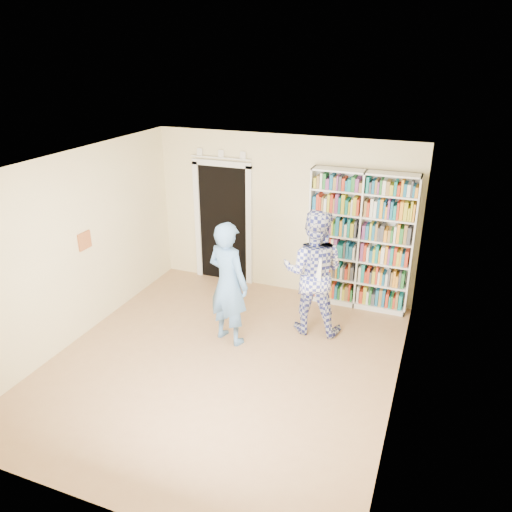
{
  "coord_description": "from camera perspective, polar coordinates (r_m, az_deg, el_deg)",
  "views": [
    {
      "loc": [
        2.48,
        -5.14,
        3.95
      ],
      "look_at": [
        0.14,
        0.9,
        1.25
      ],
      "focal_mm": 35.0,
      "sensor_mm": 36.0,
      "label": 1
    }
  ],
  "objects": [
    {
      "name": "wall_left",
      "position": [
        7.45,
        -20.03,
        0.8
      ],
      "size": [
        0.0,
        5.0,
        5.0
      ],
      "primitive_type": "plane",
      "rotation": [
        1.57,
        0.0,
        1.57
      ],
      "color": "beige",
      "rests_on": "floor"
    },
    {
      "name": "man_blue",
      "position": [
        7.0,
        -3.19,
        -3.16
      ],
      "size": [
        0.76,
        0.62,
        1.81
      ],
      "primitive_type": "imported",
      "rotation": [
        0.0,
        0.0,
        2.83
      ],
      "color": "#507EB3",
      "rests_on": "floor"
    },
    {
      "name": "paper_sheet",
      "position": [
        6.99,
        6.61,
        -1.47
      ],
      "size": [
        0.23,
        0.05,
        0.33
      ],
      "primitive_type": "cube",
      "rotation": [
        0.0,
        0.0,
        -0.17
      ],
      "color": "white",
      "rests_on": "man_plaid"
    },
    {
      "name": "wall_right",
      "position": [
        5.76,
        16.63,
        -5.21
      ],
      "size": [
        0.0,
        5.0,
        5.0
      ],
      "primitive_type": "plane",
      "rotation": [
        1.57,
        0.0,
        -1.57
      ],
      "color": "beige",
      "rests_on": "floor"
    },
    {
      "name": "floor",
      "position": [
        6.94,
        -3.84,
        -12.1
      ],
      "size": [
        5.0,
        5.0,
        0.0
      ],
      "primitive_type": "plane",
      "color": "#A2744E",
      "rests_on": "ground"
    },
    {
      "name": "bookshelf",
      "position": [
        8.07,
        11.82,
        1.76
      ],
      "size": [
        1.64,
        0.31,
        2.25
      ],
      "rotation": [
        0.0,
        0.0,
        -0.06
      ],
      "color": "white",
      "rests_on": "floor"
    },
    {
      "name": "wall_art",
      "position": [
        7.56,
        -19.0,
        1.66
      ],
      "size": [
        0.03,
        0.25,
        0.25
      ],
      "primitive_type": "cube",
      "color": "maroon",
      "rests_on": "wall_left"
    },
    {
      "name": "man_plaid",
      "position": [
        7.28,
        6.57,
        -1.84
      ],
      "size": [
        0.99,
        0.8,
        1.9
      ],
      "primitive_type": "imported",
      "rotation": [
        0.0,
        0.0,
        3.24
      ],
      "color": "navy",
      "rests_on": "floor"
    },
    {
      "name": "ceiling",
      "position": [
        5.84,
        -4.54,
        10.22
      ],
      "size": [
        5.0,
        5.0,
        0.0
      ],
      "primitive_type": "plane",
      "rotation": [
        3.14,
        0.0,
        0.0
      ],
      "color": "white",
      "rests_on": "wall_back"
    },
    {
      "name": "wall_back",
      "position": [
        8.44,
        3.07,
        4.68
      ],
      "size": [
        4.5,
        0.0,
        4.5
      ],
      "primitive_type": "plane",
      "rotation": [
        1.57,
        0.0,
        0.0
      ],
      "color": "beige",
      "rests_on": "floor"
    },
    {
      "name": "doorway",
      "position": [
        8.86,
        -3.78,
        4.38
      ],
      "size": [
        1.1,
        0.08,
        2.43
      ],
      "color": "black",
      "rests_on": "floor"
    }
  ]
}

